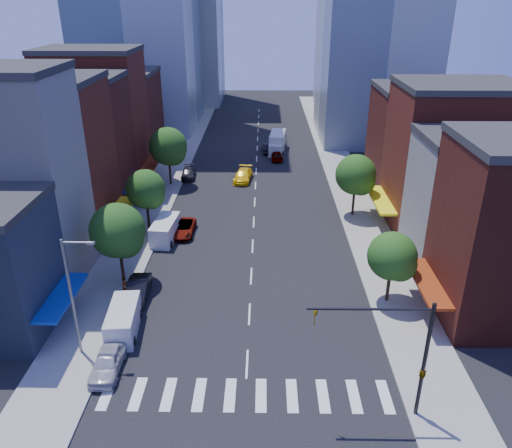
{
  "coord_description": "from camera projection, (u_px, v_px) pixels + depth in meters",
  "views": [
    {
      "loc": [
        1.05,
        -27.6,
        23.54
      ],
      "look_at": [
        0.43,
        12.6,
        5.0
      ],
      "focal_mm": 35.0,
      "sensor_mm": 36.0,
      "label": 1
    }
  ],
  "objects": [
    {
      "name": "cargo_van_far",
      "position": [
        165.0,
        231.0,
        52.08
      ],
      "size": [
        2.52,
        5.36,
        2.21
      ],
      "rotation": [
        0.0,
        0.0,
        -0.09
      ],
      "color": "white",
      "rests_on": "ground"
    },
    {
      "name": "parked_car_third",
      "position": [
        183.0,
        228.0,
        53.6
      ],
      "size": [
        2.34,
        4.93,
        1.36
      ],
      "primitive_type": "imported",
      "rotation": [
        0.0,
        0.0,
        -0.02
      ],
      "color": "#999999",
      "rests_on": "ground"
    },
    {
      "name": "box_truck",
      "position": [
        277.0,
        143.0,
        81.54
      ],
      "size": [
        3.0,
        7.72,
        3.03
      ],
      "rotation": [
        0.0,
        0.0,
        -0.11
      ],
      "color": "silver",
      "rests_on": "ground"
    },
    {
      "name": "ground",
      "position": [
        247.0,
        364.0,
        34.93
      ],
      "size": [
        220.0,
        220.0,
        0.0
      ],
      "primitive_type": "plane",
      "color": "black",
      "rests_on": "ground"
    },
    {
      "name": "bldg_left_2",
      "position": [
        46.0,
        163.0,
        50.49
      ],
      "size": [
        12.0,
        9.0,
        16.0
      ],
      "primitive_type": "cube",
      "color": "maroon",
      "rests_on": "ground"
    },
    {
      "name": "taxi",
      "position": [
        243.0,
        175.0,
        68.98
      ],
      "size": [
        2.81,
        5.56,
        1.55
      ],
      "primitive_type": "imported",
      "rotation": [
        0.0,
        0.0,
        -0.12
      ],
      "color": "yellow",
      "rests_on": "ground"
    },
    {
      "name": "bldg_left_5",
      "position": [
        118.0,
        119.0,
        75.18
      ],
      "size": [
        12.0,
        10.0,
        13.0
      ],
      "primitive_type": "cube",
      "color": "#4B1912",
      "rests_on": "ground"
    },
    {
      "name": "crosswalk",
      "position": [
        246.0,
        395.0,
        32.2
      ],
      "size": [
        19.0,
        3.0,
        0.01
      ],
      "primitive_type": "cube",
      "color": "silver",
      "rests_on": "ground"
    },
    {
      "name": "parked_car_second",
      "position": [
        138.0,
        290.0,
        42.17
      ],
      "size": [
        1.91,
        4.88,
        1.58
      ],
      "primitive_type": "imported",
      "rotation": [
        0.0,
        0.0,
        0.05
      ],
      "color": "black",
      "rests_on": "ground"
    },
    {
      "name": "parked_car_rear",
      "position": [
        188.0,
        173.0,
        70.15
      ],
      "size": [
        2.16,
        4.7,
        1.33
      ],
      "primitive_type": "imported",
      "rotation": [
        0.0,
        0.0,
        0.06
      ],
      "color": "black",
      "rests_on": "ground"
    },
    {
      "name": "tree_left_near",
      "position": [
        119.0,
        233.0,
        42.97
      ],
      "size": [
        4.8,
        4.8,
        7.3
      ],
      "color": "black",
      "rests_on": "sidewalk_left"
    },
    {
      "name": "parked_car_front",
      "position": [
        107.0,
        362.0,
        33.97
      ],
      "size": [
        1.93,
        4.6,
        1.55
      ],
      "primitive_type": "imported",
      "rotation": [
        0.0,
        0.0,
        0.02
      ],
      "color": "#B2B3B7",
      "rests_on": "ground"
    },
    {
      "name": "sidewalk_left",
      "position": [
        169.0,
        175.0,
        71.39
      ],
      "size": [
        5.0,
        120.0,
        0.15
      ],
      "primitive_type": "cube",
      "color": "gray",
      "rests_on": "ground"
    },
    {
      "name": "bldg_left_3",
      "position": [
        76.0,
        145.0,
        58.41
      ],
      "size": [
        12.0,
        8.0,
        15.0
      ],
      "primitive_type": "cube",
      "color": "#4B1912",
      "rests_on": "ground"
    },
    {
      "name": "traffic_signal",
      "position": [
        415.0,
        361.0,
        28.96
      ],
      "size": [
        7.24,
        2.24,
        8.0
      ],
      "color": "black",
      "rests_on": "sidewalk_right"
    },
    {
      "name": "streetlight",
      "position": [
        73.0,
        291.0,
        33.79
      ],
      "size": [
        2.25,
        0.25,
        9.0
      ],
      "color": "slate",
      "rests_on": "sidewalk_left"
    },
    {
      "name": "bldg_left_1",
      "position": [
        4.0,
        183.0,
        42.35
      ],
      "size": [
        12.0,
        8.0,
        18.0
      ],
      "primitive_type": "cube",
      "color": "#B3AFA5",
      "rests_on": "ground"
    },
    {
      "name": "cargo_van_near",
      "position": [
        123.0,
        321.0,
        37.7
      ],
      "size": [
        2.46,
        5.2,
        2.15
      ],
      "rotation": [
        0.0,
        0.0,
        0.09
      ],
      "color": "silver",
      "rests_on": "ground"
    },
    {
      "name": "pedestrian_near",
      "position": [
        125.0,
        288.0,
        41.95
      ],
      "size": [
        0.74,
        0.82,
        1.89
      ],
      "primitive_type": "imported",
      "rotation": [
        0.0,
        0.0,
        1.03
      ],
      "color": "#999999",
      "rests_on": "sidewalk_left"
    },
    {
      "name": "traffic_car_oncoming",
      "position": [
        267.0,
        148.0,
        81.57
      ],
      "size": [
        1.81,
        4.44,
        1.43
      ],
      "primitive_type": "imported",
      "rotation": [
        0.0,
        0.0,
        3.21
      ],
      "color": "black",
      "rests_on": "ground"
    },
    {
      "name": "bldg_right_2",
      "position": [
        450.0,
        159.0,
        53.29
      ],
      "size": [
        12.0,
        10.0,
        15.0
      ],
      "primitive_type": "cube",
      "color": "maroon",
      "rests_on": "ground"
    },
    {
      "name": "bldg_right_1",
      "position": [
        480.0,
        205.0,
        45.74
      ],
      "size": [
        12.0,
        8.0,
        12.0
      ],
      "primitive_type": "cube",
      "color": "#B3AFA5",
      "rests_on": "ground"
    },
    {
      "name": "pedestrian_far",
      "position": [
        109.0,
        246.0,
        49.06
      ],
      "size": [
        0.78,
        0.94,
        1.74
      ],
      "primitive_type": "imported",
      "rotation": [
        0.0,
        0.0,
        -1.41
      ],
      "color": "#999999",
      "rests_on": "sidewalk_left"
    },
    {
      "name": "tree_left_mid",
      "position": [
        147.0,
        191.0,
        53.1
      ],
      "size": [
        4.2,
        4.2,
        6.65
      ],
      "color": "black",
      "rests_on": "sidewalk_left"
    },
    {
      "name": "tree_left_far",
      "position": [
        169.0,
        148.0,
        65.53
      ],
      "size": [
        5.0,
        5.0,
        7.75
      ],
      "color": "black",
      "rests_on": "sidewalk_left"
    },
    {
      "name": "bldg_right_3",
      "position": [
        422.0,
        143.0,
        62.79
      ],
      "size": [
        12.0,
        10.0,
        13.0
      ],
      "primitive_type": "cube",
      "color": "#4B1912",
      "rests_on": "ground"
    },
    {
      "name": "tree_right_near",
      "position": [
        394.0,
        258.0,
        40.21
      ],
      "size": [
        4.0,
        4.0,
        6.2
      ],
      "color": "black",
      "rests_on": "sidewalk_right"
    },
    {
      "name": "traffic_car_far",
      "position": [
        277.0,
        156.0,
        77.65
      ],
      "size": [
        1.94,
        4.31,
        1.44
      ],
      "primitive_type": "imported",
      "rotation": [
        0.0,
        0.0,
        3.2
      ],
      "color": "#999999",
      "rests_on": "ground"
    },
    {
      "name": "bldg_left_4",
      "position": [
        97.0,
        120.0,
        65.71
      ],
      "size": [
        12.0,
        9.0,
        17.0
      ],
      "primitive_type": "cube",
      "color": "maroon",
      "rests_on": "ground"
    },
    {
      "name": "sidewalk_right",
      "position": [
        343.0,
        176.0,
        71.04
      ],
      "size": [
        5.0,
        120.0,
        0.15
      ],
      "primitive_type": "cube",
      "color": "gray",
      "rests_on": "ground"
    },
    {
      "name": "tree_right_far",
      "position": [
        357.0,
        176.0,
        56.27
      ],
      "size": [
        4.6,
        4.6,
        7.2
      ],
      "color": "black",
      "rests_on": "sidewalk_right"
    }
  ]
}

